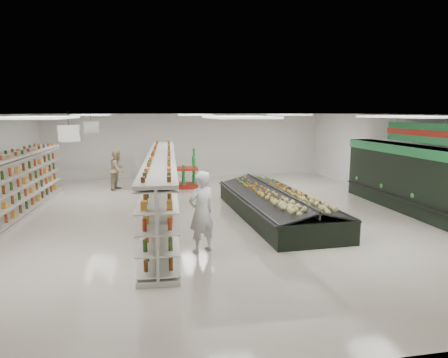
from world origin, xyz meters
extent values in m
plane|color=beige|center=(0.00, 0.00, 0.00)|extent=(16.00, 16.00, 0.00)
cube|color=white|center=(0.00, 0.00, 3.20)|extent=(14.00, 16.00, 0.02)
cube|color=silver|center=(0.00, 8.00, 1.60)|extent=(14.00, 0.02, 3.20)
cube|color=silver|center=(0.00, -8.00, 1.60)|extent=(14.00, 0.02, 3.20)
cube|color=silver|center=(7.00, 0.00, 1.60)|extent=(0.02, 16.00, 3.20)
cube|color=black|center=(6.55, -1.50, 1.10)|extent=(0.80, 8.00, 2.20)
cube|color=#1F773A|center=(6.53, -1.50, 2.05)|extent=(0.85, 8.00, 0.30)
cube|color=black|center=(6.30, -1.50, 0.55)|extent=(0.55, 7.80, 0.15)
cube|color=silver|center=(6.40, -1.50, 1.35)|extent=(0.45, 7.70, 0.03)
cube|color=silver|center=(6.40, -1.50, 1.65)|extent=(0.45, 7.70, 0.03)
cube|color=white|center=(-3.80, -2.00, 2.75)|extent=(0.50, 0.06, 0.40)
cube|color=#A01D12|center=(-3.80, -2.00, 2.75)|extent=(0.52, 0.02, 0.12)
cylinder|color=black|center=(-3.80, -2.00, 3.05)|extent=(0.01, 0.01, 0.50)
cube|color=white|center=(-3.80, 2.00, 2.75)|extent=(0.50, 0.06, 0.40)
cube|color=#A01D12|center=(-3.80, 2.00, 2.75)|extent=(0.52, 0.02, 0.12)
cylinder|color=black|center=(-3.80, 2.00, 3.05)|extent=(0.01, 0.01, 0.50)
cube|color=#1F773A|center=(6.25, -1.50, 2.65)|extent=(0.10, 3.20, 0.60)
cube|color=#A01D12|center=(6.19, -1.50, 2.65)|extent=(0.03, 3.20, 0.18)
cylinder|color=black|center=(6.25, -0.30, 3.05)|extent=(0.01, 0.01, 0.50)
cube|color=silver|center=(-5.93, -0.81, 0.17)|extent=(0.95, 11.28, 0.03)
cube|color=silver|center=(-5.93, -0.81, 0.59)|extent=(0.95, 11.28, 0.03)
cube|color=beige|center=(-1.50, 0.42, 0.06)|extent=(1.42, 11.29, 0.11)
cube|color=beige|center=(-1.50, 0.42, 0.94)|extent=(0.63, 11.24, 1.88)
cube|color=beige|center=(-1.50, 0.42, 1.91)|extent=(1.42, 11.29, 0.08)
cube|color=silver|center=(-1.72, 0.43, 0.17)|extent=(0.99, 11.17, 0.03)
cube|color=silver|center=(-1.72, 0.43, 0.58)|extent=(0.99, 11.17, 0.03)
cube|color=silver|center=(-1.72, 0.43, 0.99)|extent=(0.99, 11.17, 0.03)
cube|color=silver|center=(-1.72, 0.43, 1.40)|extent=(0.99, 11.17, 0.03)
cube|color=silver|center=(-1.72, 0.43, 1.81)|extent=(0.99, 11.17, 0.03)
cube|color=silver|center=(-1.28, 0.41, 0.17)|extent=(0.99, 11.17, 0.03)
cube|color=silver|center=(-1.28, 0.41, 0.58)|extent=(0.99, 11.17, 0.03)
cube|color=silver|center=(-1.28, 0.41, 0.99)|extent=(0.99, 11.17, 0.03)
cube|color=silver|center=(-1.28, 0.41, 1.40)|extent=(0.99, 11.17, 0.03)
cube|color=silver|center=(-1.28, 0.41, 1.81)|extent=(0.99, 11.17, 0.03)
cube|color=black|center=(1.98, -0.63, 0.31)|extent=(2.38, 6.34, 0.63)
cube|color=#262626|center=(0.94, -0.67, 0.64)|extent=(0.29, 6.26, 0.05)
cube|color=#262626|center=(3.01, -0.59, 0.64)|extent=(0.29, 6.26, 0.05)
cube|color=black|center=(1.42, -0.65, 0.73)|extent=(1.39, 6.21, 0.32)
cube|color=black|center=(2.53, -0.61, 0.73)|extent=(1.39, 6.21, 0.32)
cube|color=#262626|center=(1.98, -0.63, 0.82)|extent=(0.28, 6.17, 0.22)
cube|color=#A01D12|center=(-0.43, 4.82, 0.10)|extent=(1.23, 0.85, 0.20)
cube|color=red|center=(-0.43, 4.82, 0.85)|extent=(1.28, 0.90, 0.10)
imported|color=silver|center=(-0.72, -3.38, 0.96)|extent=(0.84, 0.74, 1.93)
imported|color=#957D5C|center=(-3.22, 5.00, 0.86)|extent=(0.79, 0.97, 1.72)
camera|label=1|loc=(-1.89, -12.37, 3.26)|focal=32.00mm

